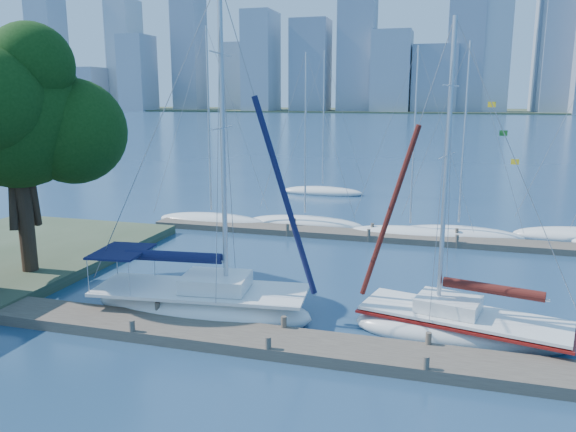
# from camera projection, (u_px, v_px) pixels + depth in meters

# --- Properties ---
(ground) EXTENTS (700.00, 700.00, 0.00)m
(ground) POSITION_uv_depth(u_px,v_px,m) (276.00, 348.00, 19.19)
(ground) COLOR navy
(ground) RESTS_ON ground
(near_dock) EXTENTS (26.00, 2.00, 0.40)m
(near_dock) POSITION_uv_depth(u_px,v_px,m) (276.00, 343.00, 19.15)
(near_dock) COLOR #493E36
(near_dock) RESTS_ON ground
(far_dock) EXTENTS (30.00, 1.80, 0.36)m
(far_dock) POSITION_uv_depth(u_px,v_px,m) (387.00, 237.00, 33.65)
(far_dock) COLOR #493E36
(far_dock) RESTS_ON ground
(far_shore) EXTENTS (800.00, 100.00, 1.50)m
(far_shore) POSITION_uv_depth(u_px,v_px,m) (442.00, 111.00, 319.89)
(far_shore) COLOR #38472D
(far_shore) RESTS_ON ground
(tree) EXTENTS (8.71, 7.95, 11.50)m
(tree) POSITION_uv_depth(u_px,v_px,m) (16.00, 113.00, 24.61)
(tree) COLOR black
(tree) RESTS_ON ground
(sailboat_navy) EXTENTS (9.25, 3.89, 13.06)m
(sailboat_navy) POSITION_uv_depth(u_px,v_px,m) (201.00, 291.00, 22.01)
(sailboat_navy) COLOR white
(sailboat_navy) RESTS_ON ground
(sailboat_maroon) EXTENTS (8.02, 4.15, 11.55)m
(sailboat_maroon) POSITION_uv_depth(u_px,v_px,m) (463.00, 313.00, 19.88)
(sailboat_maroon) COLOR white
(sailboat_maroon) RESTS_ON ground
(bg_boat_0) EXTENTS (7.81, 5.10, 13.15)m
(bg_boat_0) POSITION_uv_depth(u_px,v_px,m) (212.00, 220.00, 37.91)
(bg_boat_0) COLOR white
(bg_boat_0) RESTS_ON ground
(bg_boat_1) EXTENTS (8.00, 4.83, 11.47)m
(bg_boat_1) POSITION_uv_depth(u_px,v_px,m) (305.00, 223.00, 37.08)
(bg_boat_1) COLOR white
(bg_boat_1) RESTS_ON ground
(bg_boat_2) EXTENTS (7.85, 4.03, 11.60)m
(bg_boat_2) POSITION_uv_depth(u_px,v_px,m) (410.00, 234.00, 34.24)
(bg_boat_2) COLOR white
(bg_boat_2) RESTS_ON ground
(bg_boat_3) EXTENTS (7.89, 5.04, 11.88)m
(bg_boat_3) POSITION_uv_depth(u_px,v_px,m) (458.00, 234.00, 34.05)
(bg_boat_3) COLOR white
(bg_boat_3) RESTS_ON ground
(bg_boat_6) EXTENTS (7.33, 2.82, 12.54)m
(bg_boat_6) POSITION_uv_depth(u_px,v_px,m) (323.00, 191.00, 49.42)
(bg_boat_6) COLOR white
(bg_boat_6) RESTS_ON ground
(skyline) EXTENTS (502.93, 51.31, 112.78)m
(skyline) POSITION_uv_depth(u_px,v_px,m) (485.00, 40.00, 279.42)
(skyline) COLOR gray
(skyline) RESTS_ON ground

